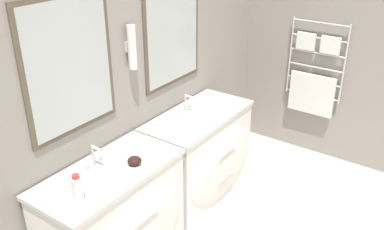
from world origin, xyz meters
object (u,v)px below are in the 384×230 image
vanity_left (117,220)px  amenity_bowl (134,161)px  vanity_right (201,155)px  toiletry_bottle (77,189)px

vanity_left → amenity_bowl: (0.17, -0.06, 0.46)m
vanity_right → toiletry_bottle: toiletry_bottle is taller
vanity_left → vanity_right: size_ratio=1.00×
vanity_right → toiletry_bottle: bearing=-177.9°
vanity_right → amenity_bowl: size_ratio=10.82×
vanity_right → toiletry_bottle: (-1.50, -0.05, 0.52)m
vanity_left → toiletry_bottle: toiletry_bottle is taller
toiletry_bottle → amenity_bowl: (0.53, -0.01, -0.06)m
toiletry_bottle → vanity_right: bearing=2.1°
toiletry_bottle → amenity_bowl: size_ratio=1.85×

